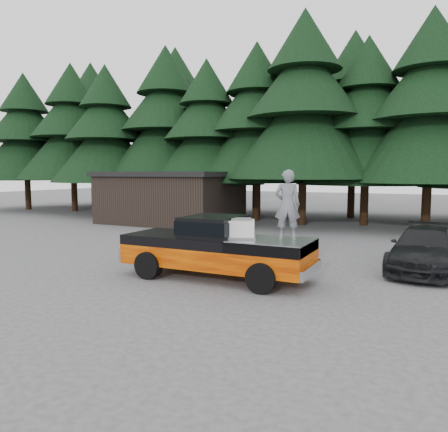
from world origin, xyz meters
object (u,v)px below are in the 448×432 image
at_px(air_compressor, 241,230).
at_px(utility_building, 172,197).
at_px(parked_car, 425,249).
at_px(man_on_bed, 287,205).
at_px(pickup_truck, 217,257).

distance_m(air_compressor, utility_building, 16.26).
bearing_deg(parked_car, air_compressor, -134.61).
distance_m(air_compressor, man_on_bed, 1.51).
relative_size(pickup_truck, air_compressor, 7.95).
bearing_deg(man_on_bed, utility_building, -64.70).
distance_m(pickup_truck, air_compressor, 1.31).
distance_m(pickup_truck, parked_car, 6.97).
xyz_separation_m(air_compressor, man_on_bed, (1.26, 0.38, 0.74)).
distance_m(pickup_truck, utility_building, 15.57).
bearing_deg(air_compressor, man_on_bed, -5.88).
relative_size(parked_car, utility_building, 0.59).
height_order(man_on_bed, parked_car, man_on_bed).
xyz_separation_m(man_on_bed, parked_car, (3.53, 3.82, -1.61)).
bearing_deg(pickup_truck, parked_car, 35.07).
distance_m(man_on_bed, utility_building, 16.84).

